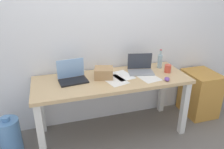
{
  "coord_description": "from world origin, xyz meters",
  "views": [
    {
      "loc": [
        -0.67,
        -2.22,
        1.79
      ],
      "look_at": [
        0.0,
        0.0,
        0.8
      ],
      "focal_mm": 35.05,
      "sensor_mm": 36.0,
      "label": 1
    }
  ],
  "objects_px": {
    "water_cooler_jug": "(10,136)",
    "coffee_mug": "(168,69)",
    "desk": "(112,86)",
    "computer_mouse": "(167,79)",
    "laptop_left": "(72,76)",
    "laptop_right": "(140,68)",
    "cardboard_box": "(104,73)",
    "filing_cabinet": "(199,93)",
    "beer_bottle": "(160,61)"
  },
  "relations": [
    {
      "from": "laptop_left",
      "to": "coffee_mug",
      "type": "relative_size",
      "value": 3.49
    },
    {
      "from": "laptop_right",
      "to": "water_cooler_jug",
      "type": "relative_size",
      "value": 0.73
    },
    {
      "from": "laptop_left",
      "to": "cardboard_box",
      "type": "relative_size",
      "value": 1.57
    },
    {
      "from": "laptop_right",
      "to": "coffee_mug",
      "type": "xyz_separation_m",
      "value": [
        0.32,
        -0.1,
        -0.0
      ]
    },
    {
      "from": "laptop_right",
      "to": "coffee_mug",
      "type": "relative_size",
      "value": 3.58
    },
    {
      "from": "cardboard_box",
      "to": "filing_cabinet",
      "type": "bearing_deg",
      "value": 0.59
    },
    {
      "from": "computer_mouse",
      "to": "laptop_left",
      "type": "bearing_deg",
      "value": -168.61
    },
    {
      "from": "desk",
      "to": "coffee_mug",
      "type": "distance_m",
      "value": 0.73
    },
    {
      "from": "laptop_left",
      "to": "filing_cabinet",
      "type": "xyz_separation_m",
      "value": [
        1.78,
        -0.0,
        -0.49
      ]
    },
    {
      "from": "laptop_right",
      "to": "laptop_left",
      "type": "bearing_deg",
      "value": -178.96
    },
    {
      "from": "laptop_left",
      "to": "laptop_right",
      "type": "height_order",
      "value": "laptop_left"
    },
    {
      "from": "desk",
      "to": "filing_cabinet",
      "type": "xyz_separation_m",
      "value": [
        1.33,
        0.07,
        -0.33
      ]
    },
    {
      "from": "desk",
      "to": "cardboard_box",
      "type": "xyz_separation_m",
      "value": [
        -0.08,
        0.06,
        0.16
      ]
    },
    {
      "from": "beer_bottle",
      "to": "coffee_mug",
      "type": "bearing_deg",
      "value": -82.51
    },
    {
      "from": "desk",
      "to": "computer_mouse",
      "type": "height_order",
      "value": "computer_mouse"
    },
    {
      "from": "desk",
      "to": "computer_mouse",
      "type": "distance_m",
      "value": 0.64
    },
    {
      "from": "water_cooler_jug",
      "to": "coffee_mug",
      "type": "bearing_deg",
      "value": -0.12
    },
    {
      "from": "coffee_mug",
      "to": "laptop_right",
      "type": "bearing_deg",
      "value": 162.69
    },
    {
      "from": "desk",
      "to": "filing_cabinet",
      "type": "distance_m",
      "value": 1.38
    },
    {
      "from": "laptop_left",
      "to": "cardboard_box",
      "type": "distance_m",
      "value": 0.36
    },
    {
      "from": "cardboard_box",
      "to": "filing_cabinet",
      "type": "distance_m",
      "value": 1.5
    },
    {
      "from": "cardboard_box",
      "to": "desk",
      "type": "bearing_deg",
      "value": -33.47
    },
    {
      "from": "laptop_right",
      "to": "beer_bottle",
      "type": "relative_size",
      "value": 1.39
    },
    {
      "from": "laptop_left",
      "to": "water_cooler_jug",
      "type": "bearing_deg",
      "value": -173.76
    },
    {
      "from": "laptop_left",
      "to": "water_cooler_jug",
      "type": "distance_m",
      "value": 0.96
    },
    {
      "from": "desk",
      "to": "laptop_left",
      "type": "xyz_separation_m",
      "value": [
        -0.45,
        0.07,
        0.16
      ]
    },
    {
      "from": "desk",
      "to": "cardboard_box",
      "type": "height_order",
      "value": "cardboard_box"
    },
    {
      "from": "laptop_left",
      "to": "filing_cabinet",
      "type": "bearing_deg",
      "value": -0.06
    },
    {
      "from": "beer_bottle",
      "to": "laptop_left",
      "type": "bearing_deg",
      "value": -175.85
    },
    {
      "from": "laptop_left",
      "to": "beer_bottle",
      "type": "distance_m",
      "value": 1.15
    },
    {
      "from": "water_cooler_jug",
      "to": "filing_cabinet",
      "type": "xyz_separation_m",
      "value": [
        2.52,
        0.08,
        0.11
      ]
    },
    {
      "from": "laptop_right",
      "to": "cardboard_box",
      "type": "distance_m",
      "value": 0.48
    },
    {
      "from": "computer_mouse",
      "to": "desk",
      "type": "bearing_deg",
      "value": -173.83
    },
    {
      "from": "cardboard_box",
      "to": "filing_cabinet",
      "type": "height_order",
      "value": "cardboard_box"
    },
    {
      "from": "coffee_mug",
      "to": "cardboard_box",
      "type": "bearing_deg",
      "value": 175.08
    },
    {
      "from": "desk",
      "to": "cardboard_box",
      "type": "bearing_deg",
      "value": 146.53
    },
    {
      "from": "desk",
      "to": "water_cooler_jug",
      "type": "relative_size",
      "value": 3.9
    },
    {
      "from": "desk",
      "to": "water_cooler_jug",
      "type": "xyz_separation_m",
      "value": [
        -1.19,
        -0.01,
        -0.44
      ]
    },
    {
      "from": "laptop_left",
      "to": "laptop_right",
      "type": "xyz_separation_m",
      "value": [
        0.84,
        0.02,
        -0.0
      ]
    },
    {
      "from": "laptop_right",
      "to": "computer_mouse",
      "type": "relative_size",
      "value": 3.4
    },
    {
      "from": "beer_bottle",
      "to": "coffee_mug",
      "type": "relative_size",
      "value": 2.58
    },
    {
      "from": "cardboard_box",
      "to": "water_cooler_jug",
      "type": "bearing_deg",
      "value": -176.64
    },
    {
      "from": "water_cooler_jug",
      "to": "computer_mouse",
      "type": "bearing_deg",
      "value": -7.16
    },
    {
      "from": "laptop_right",
      "to": "computer_mouse",
      "type": "xyz_separation_m",
      "value": [
        0.19,
        -0.32,
        -0.03
      ]
    },
    {
      "from": "coffee_mug",
      "to": "desk",
      "type": "bearing_deg",
      "value": 178.93
    },
    {
      "from": "laptop_left",
      "to": "coffee_mug",
      "type": "bearing_deg",
      "value": -4.2
    },
    {
      "from": "laptop_right",
      "to": "computer_mouse",
      "type": "height_order",
      "value": "laptop_right"
    },
    {
      "from": "cardboard_box",
      "to": "filing_cabinet",
      "type": "xyz_separation_m",
      "value": [
        1.42,
        0.01,
        -0.5
      ]
    },
    {
      "from": "beer_bottle",
      "to": "laptop_right",
      "type": "bearing_deg",
      "value": -167.35
    },
    {
      "from": "desk",
      "to": "beer_bottle",
      "type": "distance_m",
      "value": 0.74
    }
  ]
}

